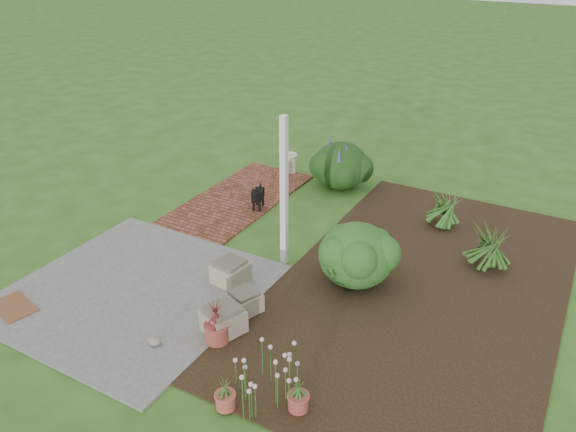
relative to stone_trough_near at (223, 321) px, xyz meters
The scene contains 19 objects.
ground 1.94m from the stone_trough_near, 104.41° to the left, with size 80.00×80.00×0.00m, color #32581C.
concrete_patio 1.74m from the stone_trough_near, behind, with size 3.50×3.50×0.04m, color #5E5E5B.
brick_path 4.23m from the stone_trough_near, 121.07° to the left, with size 1.60×3.50×0.04m, color #5B2E1C.
garden_bed 3.12m from the stone_trough_near, 49.54° to the left, with size 4.00×7.00×0.03m, color black.
veranda_post 2.24m from the stone_trough_near, 95.22° to the left, with size 0.10×0.10×2.50m, color white.
stone_trough_near is the anchor object (origin of this frame).
stone_trough_mid 0.51m from the stone_trough_near, 90.00° to the left, with size 0.41×0.41×0.27m, color gray.
stone_trough_far 1.18m from the stone_trough_near, 120.00° to the left, with size 0.47×0.47×0.31m, color gray.
coir_doormat 3.13m from the stone_trough_near, 160.01° to the right, with size 0.70×0.45×0.02m, color brown.
black_dog 3.70m from the stone_trough_near, 115.06° to the left, with size 0.30×0.56×0.50m.
cream_ceramic_urn 5.66m from the stone_trough_near, 110.21° to the left, with size 0.30×0.30×0.41m, color beige.
evergreen_shrub 2.29m from the stone_trough_near, 61.91° to the left, with size 1.16×1.16×0.98m, color #0F4210.
agapanthus_clump_back 4.40m from the stone_trough_near, 51.51° to the left, with size 0.95×0.95×0.86m, color #163D0E, non-canonical shape.
agapanthus_clump_front 4.79m from the stone_trough_near, 68.75° to the left, with size 0.93×0.93×0.82m, color #0D3E15, non-canonical shape.
pink_flower_patch 1.42m from the stone_trough_near, 36.09° to the right, with size 0.99×0.99×0.63m, color #113D0F, non-canonical shape.
terracotta_pot_bronze 0.21m from the stone_trough_near, 78.84° to the right, with size 0.32×0.32×0.26m, color brown.
terracotta_pot_small_left 1.70m from the stone_trough_near, 25.05° to the right, with size 0.24×0.24×0.20m, color #A54438.
terracotta_pot_small_right 1.38m from the stone_trough_near, 53.87° to the right, with size 0.23×0.23×0.19m, color #B64A3D.
purple_flowering_bush 5.28m from the stone_trough_near, 97.39° to the left, with size 1.16×1.16×0.99m, color black.
Camera 1 is at (4.23, -6.73, 4.91)m, focal length 35.00 mm.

